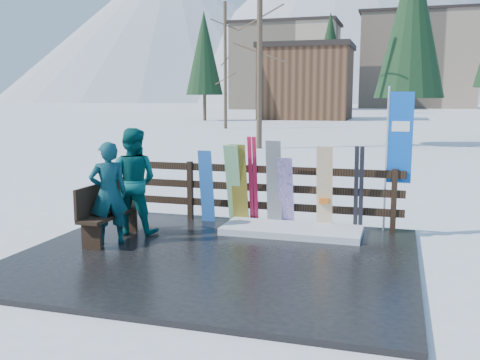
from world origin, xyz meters
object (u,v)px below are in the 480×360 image
(snowboard_3, at_px, (286,193))
(rental_flag, at_px, (397,143))
(snowboard_2, at_px, (239,185))
(snowboard_1, at_px, (234,185))
(snowboard_5, at_px, (324,189))
(person_back, at_px, (132,181))
(bench, at_px, (107,210))
(person_front, at_px, (109,193))
(snowboard_0, at_px, (207,187))
(snowboard_4, at_px, (274,184))

(snowboard_3, height_order, rental_flag, rental_flag)
(snowboard_2, bearing_deg, snowboard_1, 180.00)
(snowboard_1, bearing_deg, snowboard_5, 0.00)
(rental_flag, relative_size, person_back, 1.38)
(bench, bearing_deg, person_front, -49.96)
(snowboard_2, distance_m, snowboard_5, 1.61)
(snowboard_2, relative_size, snowboard_5, 1.01)
(snowboard_1, height_order, snowboard_2, snowboard_2)
(snowboard_0, relative_size, snowboard_4, 0.87)
(rental_flag, bearing_deg, snowboard_1, -174.75)
(snowboard_4, bearing_deg, snowboard_0, 180.00)
(bench, distance_m, snowboard_5, 3.85)
(snowboard_3, height_order, person_back, person_back)
(snowboard_1, bearing_deg, rental_flag, 5.25)
(person_front, bearing_deg, snowboard_3, 175.90)
(snowboard_2, xyz_separation_m, snowboard_4, (0.67, 0.00, 0.04))
(snowboard_3, xyz_separation_m, person_front, (-2.58, -1.88, 0.18))
(snowboard_0, relative_size, person_back, 0.76)
(bench, distance_m, snowboard_1, 2.43)
(snowboard_1, bearing_deg, bench, -135.95)
(snowboard_4, xyz_separation_m, person_front, (-2.35, -1.88, 0.03))
(rental_flag, distance_m, person_back, 4.72)
(snowboard_5, xyz_separation_m, rental_flag, (1.22, 0.27, 0.83))
(snowboard_5, xyz_separation_m, person_back, (-3.23, -1.16, 0.16))
(snowboard_0, xyz_separation_m, person_front, (-1.02, -1.88, 0.14))
(person_front, bearing_deg, snowboard_5, 169.57)
(bench, xyz_separation_m, snowboard_5, (3.45, 1.68, 0.26))
(snowboard_1, relative_size, snowboard_3, 1.15)
(snowboard_0, height_order, snowboard_4, snowboard_4)
(snowboard_5, bearing_deg, person_front, -150.16)
(snowboard_0, bearing_deg, person_front, -118.40)
(snowboard_0, distance_m, snowboard_2, 0.66)
(rental_flag, distance_m, person_front, 5.05)
(snowboard_0, height_order, snowboard_1, snowboard_1)
(snowboard_2, bearing_deg, bench, -137.76)
(snowboard_4, height_order, person_back, person_back)
(snowboard_1, relative_size, snowboard_5, 1.01)
(snowboard_0, xyz_separation_m, snowboard_4, (1.33, 0.00, 0.11))
(snowboard_0, height_order, snowboard_3, snowboard_0)
(snowboard_3, relative_size, person_front, 0.81)
(rental_flag, xyz_separation_m, person_back, (-4.45, -1.43, -0.67))
(snowboard_5, distance_m, person_front, 3.78)
(snowboard_1, bearing_deg, snowboard_4, 0.00)
(snowboard_1, distance_m, person_front, 2.45)
(bench, distance_m, snowboard_0, 2.07)
(snowboard_2, bearing_deg, person_back, -144.48)
(snowboard_3, height_order, snowboard_5, snowboard_5)
(snowboard_1, distance_m, rental_flag, 3.07)
(person_front, height_order, person_back, person_back)
(snowboard_2, distance_m, snowboard_4, 0.67)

